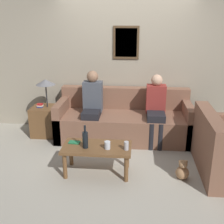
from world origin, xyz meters
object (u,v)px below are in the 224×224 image
object	(u,v)px
couch_main	(124,121)
coffee_table	(97,150)
wine_bottle	(85,139)
teddy_bear	(182,171)
person_right	(156,107)
person_left	(92,104)
drinking_glass	(107,145)

from	to	relation	value
couch_main	coffee_table	size ratio (longest dim) A/B	2.48
wine_bottle	teddy_bear	bearing A→B (deg)	0.17
person_right	teddy_bear	bearing A→B (deg)	-74.76
person_left	person_right	size ratio (longest dim) A/B	1.04
drinking_glass	person_left	world-z (taller)	person_left
teddy_bear	coffee_table	bearing A→B (deg)	177.33
person_right	teddy_bear	size ratio (longest dim) A/B	4.13
coffee_table	teddy_bear	xyz separation A→B (m)	(1.21, -0.06, -0.23)
couch_main	wine_bottle	xyz separation A→B (m)	(-0.47, -1.37, 0.24)
wine_bottle	drinking_glass	distance (m)	0.32
coffee_table	person_left	xyz separation A→B (m)	(-0.24, 1.15, 0.33)
drinking_glass	teddy_bear	size ratio (longest dim) A/B	0.37
couch_main	coffee_table	world-z (taller)	couch_main
drinking_glass	teddy_bear	xyz separation A→B (m)	(1.05, 0.01, -0.35)
person_right	teddy_bear	xyz separation A→B (m)	(0.33, -1.20, -0.54)
person_left	couch_main	bearing A→B (deg)	15.32
coffee_table	drinking_glass	size ratio (longest dim) A/B	8.96
teddy_bear	person_left	bearing A→B (deg)	140.35
drinking_glass	person_right	size ratio (longest dim) A/B	0.09
coffee_table	person_left	bearing A→B (deg)	102.01
coffee_table	couch_main	bearing A→B (deg)	76.31
coffee_table	person_right	distance (m)	1.48
wine_bottle	person_left	xyz separation A→B (m)	(-0.09, 1.21, 0.14)
couch_main	person_left	bearing A→B (deg)	-164.68
coffee_table	drinking_glass	xyz separation A→B (m)	(0.16, -0.06, 0.12)
couch_main	wine_bottle	distance (m)	1.46
couch_main	wine_bottle	world-z (taller)	couch_main
drinking_glass	person_left	distance (m)	1.30
coffee_table	teddy_bear	world-z (taller)	coffee_table
person_left	teddy_bear	xyz separation A→B (m)	(1.46, -1.21, -0.57)
couch_main	teddy_bear	bearing A→B (deg)	-56.71
couch_main	coffee_table	distance (m)	1.34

